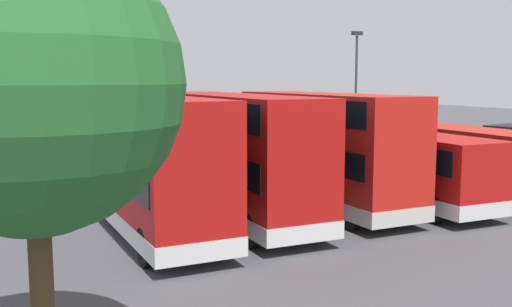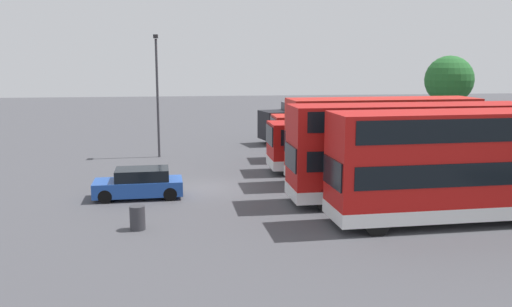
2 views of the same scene
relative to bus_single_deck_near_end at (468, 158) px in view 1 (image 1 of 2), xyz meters
name	(u,v)px [view 1 (image 1 of 2)]	position (x,y,z in m)	size (l,w,h in m)	color
ground_plane	(234,173)	(7.30, -9.72, -1.62)	(140.00, 140.00, 0.00)	#47474C
bus_single_deck_near_end	(468,158)	(0.00, 0.00, 0.00)	(2.68, 10.21, 2.95)	red
bus_single_deck_second	(390,162)	(3.84, -0.45, 0.00)	(2.69, 11.04, 2.95)	#B71411
bus_double_decker_third	(323,146)	(7.18, -0.41, 0.83)	(2.92, 10.20, 4.55)	red
bus_double_decker_fourth	(232,151)	(11.04, -0.47, 0.83)	(2.81, 11.37, 4.55)	#B71411
bus_double_decker_fifth	(146,158)	(14.47, 0.26, 0.83)	(3.00, 10.96, 4.55)	#B71411
car_hatchback_silver	(190,155)	(8.77, -13.02, -0.92)	(1.96, 4.24, 1.43)	#1E479E
lamp_post_tall	(356,85)	(-2.34, -12.55, 3.14)	(0.70, 0.30, 8.15)	#38383D
waste_bin_yellow	(104,164)	(13.82, -12.72, -1.14)	(0.60, 0.60, 0.95)	#333338
tree_midright	(32,85)	(18.49, 10.54, 3.41)	(4.51, 4.51, 7.30)	#4C3823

